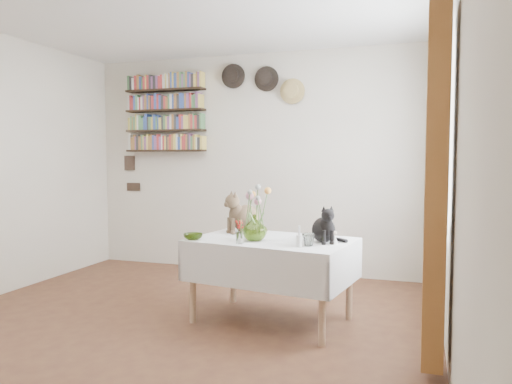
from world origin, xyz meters
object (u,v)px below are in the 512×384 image
(dining_table, at_px, (272,259))
(flower_vase, at_px, (255,228))
(black_cat, at_px, (324,223))
(bookshelf_unit, at_px, (165,114))
(tabby_cat, at_px, (246,211))

(dining_table, relative_size, flower_vase, 6.66)
(black_cat, xyz_separation_m, bookshelf_unit, (-2.21, 1.59, 1.03))
(tabby_cat, xyz_separation_m, bookshelf_unit, (-1.49, 1.32, 0.99))
(dining_table, distance_m, tabby_cat, 0.54)
(tabby_cat, bearing_deg, black_cat, 23.49)
(tabby_cat, distance_m, black_cat, 0.78)
(tabby_cat, bearing_deg, dining_table, 3.03)
(black_cat, bearing_deg, flower_vase, 163.98)
(flower_vase, bearing_deg, tabby_cat, 118.08)
(dining_table, distance_m, bookshelf_unit, 2.75)
(dining_table, xyz_separation_m, tabby_cat, (-0.31, 0.27, 0.35))
(tabby_cat, xyz_separation_m, black_cat, (0.73, -0.27, -0.04))
(black_cat, xyz_separation_m, flower_vase, (-0.53, -0.10, -0.05))
(dining_table, distance_m, flower_vase, 0.31)
(dining_table, relative_size, black_cat, 4.61)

